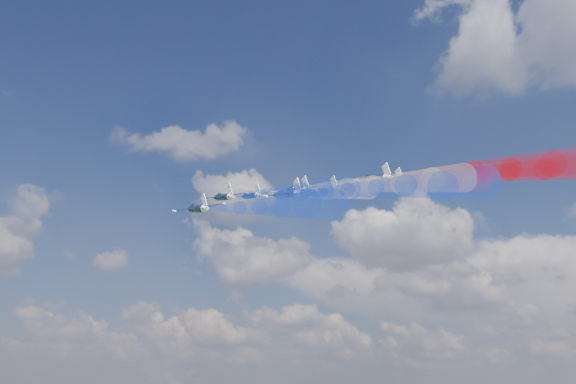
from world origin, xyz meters
The scene contains 16 objects.
jet_lead centered at (-40.49, 14.60, 133.36)m, with size 10.01×12.51×3.34m, color black, non-canonical shape.
trail_lead centered at (-15.13, 3.20, 126.99)m, with size 4.17×46.00×4.17m, color white, non-canonical shape.
jet_inner_left centered at (-33.96, -0.87, 128.44)m, with size 10.01×12.51×3.34m, color black, non-canonical shape.
trail_inner_left centered at (-8.60, -12.27, 122.08)m, with size 4.17×46.00×4.17m, color blue, non-canonical shape.
jet_inner_right centered at (-22.46, 19.03, 132.51)m, with size 10.01×12.51×3.34m, color black, non-canonical shape.
trail_inner_right centered at (2.90, 7.63, 126.14)m, with size 4.17×46.00×4.17m, color red, non-canonical shape.
jet_outer_left centered at (-26.25, -15.12, 121.73)m, with size 10.01×12.51×3.34m, color black, non-canonical shape.
trail_outer_left centered at (-0.88, -26.52, 115.37)m, with size 4.17×46.00×4.17m, color blue, non-canonical shape.
jet_center_third centered at (-18.29, 3.86, 128.04)m, with size 10.01×12.51×3.34m, color black, non-canonical shape.
trail_center_third centered at (7.07, -7.54, 121.68)m, with size 4.17×46.00×4.17m, color white, non-canonical shape.
jet_outer_right centered at (-8.46, 22.42, 132.28)m, with size 10.01×12.51×3.34m, color black, non-canonical shape.
trail_outer_right centered at (16.91, 11.01, 125.92)m, with size 4.17×46.00×4.17m, color red, non-canonical shape.
jet_rear_left centered at (-9.45, -9.50, 122.64)m, with size 10.01×12.51×3.34m, color black, non-canonical shape.
trail_rear_left centered at (15.91, -20.90, 116.27)m, with size 4.17×46.00×4.17m, color blue, non-canonical shape.
jet_rear_right centered at (-1.91, 6.98, 127.95)m, with size 10.01×12.51×3.34m, color black, non-canonical shape.
trail_rear_right centered at (23.46, -4.42, 121.58)m, with size 4.17×46.00×4.17m, color red, non-canonical shape.
Camera 1 is at (68.09, -102.61, 87.77)m, focal length 45.02 mm.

